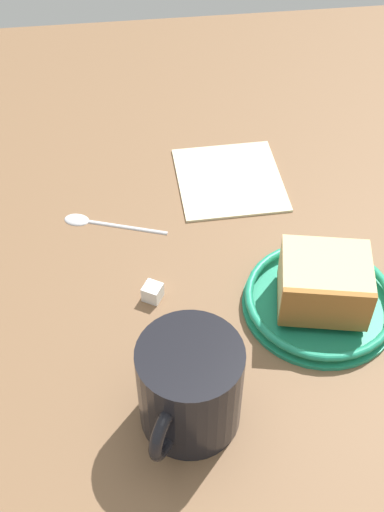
% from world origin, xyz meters
% --- Properties ---
extents(ground_plane, '(1.23, 1.23, 0.03)m').
position_xyz_m(ground_plane, '(0.00, 0.00, -0.02)').
color(ground_plane, brown).
extents(small_plate, '(0.16, 0.16, 0.02)m').
position_xyz_m(small_plate, '(-0.09, 0.03, 0.01)').
color(small_plate, '#1E8C66').
rests_on(small_plate, ground_plane).
extents(cake_slice, '(0.10, 0.09, 0.06)m').
position_xyz_m(cake_slice, '(-0.09, 0.03, 0.04)').
color(cake_slice, '#9E662D').
rests_on(cake_slice, small_plate).
extents(tea_mug, '(0.09, 0.11, 0.10)m').
position_xyz_m(tea_mug, '(0.05, 0.13, 0.05)').
color(tea_mug, black).
rests_on(tea_mug, ground_plane).
extents(teaspoon, '(0.12, 0.05, 0.01)m').
position_xyz_m(teaspoon, '(0.13, -0.13, 0.00)').
color(teaspoon, silver).
rests_on(teaspoon, ground_plane).
extents(folded_napkin, '(0.13, 0.14, 0.01)m').
position_xyz_m(folded_napkin, '(-0.04, -0.19, 0.00)').
color(folded_napkin, beige).
rests_on(folded_napkin, ground_plane).
extents(sugar_cube, '(0.02, 0.02, 0.02)m').
position_xyz_m(sugar_cube, '(0.08, -0.01, 0.01)').
color(sugar_cube, white).
rests_on(sugar_cube, ground_plane).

